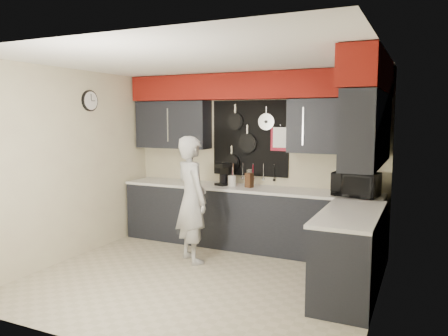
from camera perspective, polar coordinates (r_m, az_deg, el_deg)
The scene contains 10 objects.
ground at distance 5.45m, azimuth -3.12°, elevation -14.30°, with size 4.00×4.00×0.00m, color #B2A78B.
back_wall_assembly at distance 6.54m, azimuth 3.51°, elevation 7.19°, with size 4.00×0.36×2.60m.
right_wall_assembly at distance 4.78m, azimuth 18.45°, elevation 6.24°, with size 0.36×3.50×2.60m.
left_wall_assembly at distance 6.32m, azimuth -19.29°, elevation 0.71°, with size 0.05×3.50×2.60m.
base_cabinets at distance 6.12m, azimuth 6.01°, elevation -7.48°, with size 3.95×2.20×0.92m.
microwave at distance 5.96m, azimuth 16.85°, elevation -2.04°, with size 0.56×0.38×0.31m, color black.
knife_block at distance 6.41m, azimuth 3.32°, elevation -1.61°, with size 0.10×0.10×0.21m, color #341F10.
utensil_crock at distance 6.55m, azimuth 1.05°, elevation -1.67°, with size 0.12×0.12×0.16m, color white.
coffee_maker at distance 6.63m, azimuth 0.04°, elevation -0.76°, with size 0.25×0.28×0.33m.
person at distance 5.88m, azimuth -4.25°, elevation -4.11°, with size 0.62×0.41×1.70m, color #BBBBB9.
Camera 1 is at (2.41, -4.48, 1.95)m, focal length 35.00 mm.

